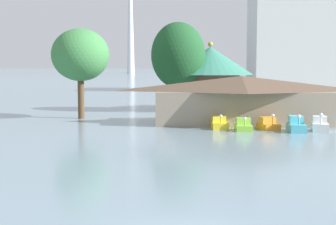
{
  "coord_description": "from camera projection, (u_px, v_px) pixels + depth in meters",
  "views": [
    {
      "loc": [
        -0.07,
        -16.61,
        6.21
      ],
      "look_at": [
        -1.34,
        18.91,
        2.8
      ],
      "focal_mm": 52.58,
      "sensor_mm": 36.0,
      "label": 1
    }
  ],
  "objects": [
    {
      "name": "shoreline_tree_mid",
      "position": [
        178.0,
        55.0,
        66.19
      ],
      "size": [
        7.32,
        7.32,
        12.04
      ],
      "color": "brown",
      "rests_on": "ground"
    },
    {
      "name": "boathouse",
      "position": [
        241.0,
        99.0,
        52.73
      ],
      "size": [
        19.46,
        8.4,
        5.1
      ],
      "color": "gray",
      "rests_on": "ground"
    },
    {
      "name": "pedal_boat_lime",
      "position": [
        244.0,
        126.0,
        46.99
      ],
      "size": [
        1.56,
        2.3,
        1.4
      ],
      "rotation": [
        0.0,
        0.0,
        -1.57
      ],
      "color": "#8CCC3F",
      "rests_on": "ground"
    },
    {
      "name": "green_roof_pavilion",
      "position": [
        210.0,
        73.0,
        68.86
      ],
      "size": [
        11.94,
        11.94,
        9.53
      ],
      "color": "brown",
      "rests_on": "ground"
    },
    {
      "name": "background_building_block",
      "position": [
        308.0,
        39.0,
        117.6
      ],
      "size": [
        27.4,
        18.51,
        25.27
      ],
      "color": "silver",
      "rests_on": "ground"
    },
    {
      "name": "pedal_boat_cyan",
      "position": [
        296.0,
        125.0,
        46.26
      ],
      "size": [
        1.54,
        2.86,
        1.74
      ],
      "rotation": [
        0.0,
        0.0,
        -1.6
      ],
      "color": "#4CB7CC",
      "rests_on": "ground"
    },
    {
      "name": "pedal_boat_white",
      "position": [
        320.0,
        125.0,
        46.48
      ],
      "size": [
        1.84,
        2.63,
        1.83
      ],
      "rotation": [
        0.0,
        0.0,
        -1.74
      ],
      "color": "white",
      "rests_on": "ground"
    },
    {
      "name": "shoreline_tree_tall_left",
      "position": [
        80.0,
        55.0,
        57.28
      ],
      "size": [
        6.73,
        6.73,
        10.51
      ],
      "color": "brown",
      "rests_on": "ground"
    },
    {
      "name": "pedal_boat_orange",
      "position": [
        268.0,
        124.0,
        47.9
      ],
      "size": [
        2.09,
        2.72,
        1.61
      ],
      "rotation": [
        0.0,
        0.0,
        -1.32
      ],
      "color": "orange",
      "rests_on": "ground"
    },
    {
      "name": "pedal_boat_yellow",
      "position": [
        219.0,
        123.0,
        48.67
      ],
      "size": [
        1.73,
        3.08,
        1.51
      ],
      "rotation": [
        0.0,
        0.0,
        -1.51
      ],
      "color": "yellow",
      "rests_on": "ground"
    }
  ]
}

